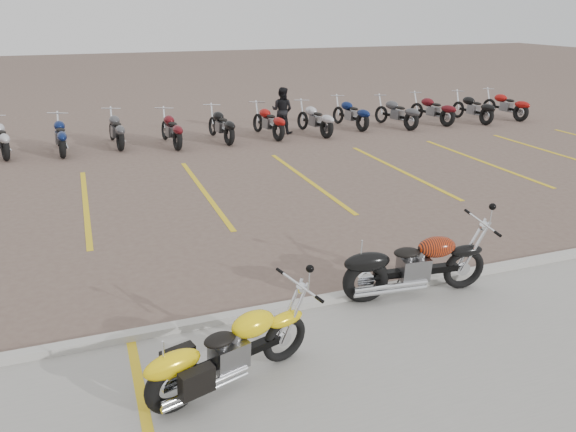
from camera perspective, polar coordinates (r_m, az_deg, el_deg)
ground at (r=10.01m, az=-3.64°, el=-4.13°), size 100.00×100.00×0.00m
concrete_apron at (r=6.46m, az=8.77°, el=-19.80°), size 60.00×5.00×0.01m
curb at (r=8.29m, az=0.42°, el=-9.16°), size 60.00×0.18×0.12m
parking_stripes at (r=13.65m, az=-8.53°, el=2.49°), size 38.00×5.50×0.01m
yellow_cruiser at (r=6.64m, az=-6.26°, el=-13.72°), size 2.10×0.77×0.89m
flame_cruiser at (r=8.69m, az=12.46°, el=-5.14°), size 2.32×0.44×0.96m
person_b at (r=19.84m, az=-0.60°, el=10.68°), size 0.98×0.96×1.59m
bg_bike_row at (r=19.16m, az=-4.63°, el=9.52°), size 22.40×2.08×1.10m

